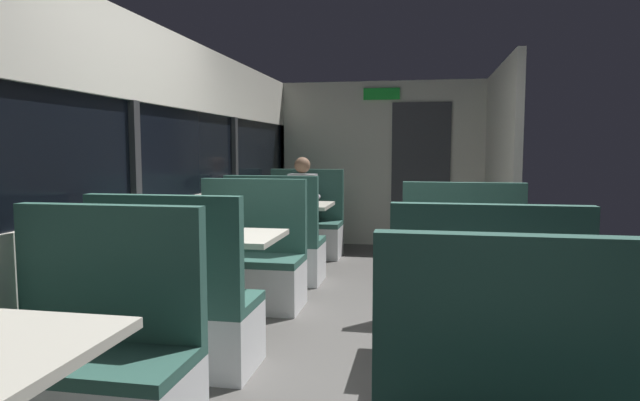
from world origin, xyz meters
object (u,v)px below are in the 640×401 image
dining_table_mid_window (219,248)px  bench_near_window_facing_entry (93,376)px  bench_rear_aisle_facing_end (483,348)px  bench_far_window_facing_entry (304,230)px  seated_passenger (303,215)px  bench_far_window_facing_end (276,250)px  dining_table_far_window (291,212)px  dining_table_rear_aisle (472,262)px  bench_mid_window_facing_end (178,317)px  bench_mid_window_facing_entry (249,269)px  bench_rear_aisle_facing_entry (463,284)px

dining_table_mid_window → bench_near_window_facing_entry: bearing=-90.0°
dining_table_mid_window → bench_rear_aisle_facing_end: 2.03m
bench_far_window_facing_entry → seated_passenger: bearing=-90.0°
bench_far_window_facing_end → bench_rear_aisle_facing_end: (1.79, -2.49, 0.00)m
dining_table_mid_window → dining_table_far_window: size_ratio=1.00×
dining_table_rear_aisle → bench_near_window_facing_entry: bearing=-142.1°
bench_mid_window_facing_end → bench_mid_window_facing_entry: bearing=90.0°
dining_table_far_window → bench_rear_aisle_facing_entry: size_ratio=0.82×
bench_near_window_facing_entry → bench_rear_aisle_facing_entry: (1.79, 2.09, 0.00)m
bench_far_window_facing_end → bench_far_window_facing_entry: size_ratio=1.00×
bench_mid_window_facing_end → bench_rear_aisle_facing_entry: bearing=33.8°
bench_rear_aisle_facing_end → bench_far_window_facing_entry: bearing=114.7°
bench_rear_aisle_facing_entry → dining_table_rear_aisle: bearing=-90.0°
dining_table_mid_window → bench_rear_aisle_facing_entry: bench_rear_aisle_facing_entry is taller
bench_mid_window_facing_entry → dining_table_far_window: bearing=90.0°
bench_mid_window_facing_end → dining_table_mid_window: bearing=90.0°
bench_rear_aisle_facing_end → bench_rear_aisle_facing_entry: same height
bench_rear_aisle_facing_entry → seated_passenger: seated_passenger is taller
dining_table_far_window → dining_table_rear_aisle: (1.79, -2.49, 0.00)m
dining_table_rear_aisle → bench_far_window_facing_end: bearing=134.9°
seated_passenger → bench_mid_window_facing_entry: bearing=-90.0°
dining_table_mid_window → bench_rear_aisle_facing_end: bearing=-26.7°
bench_near_window_facing_entry → bench_far_window_facing_entry: size_ratio=1.00×
dining_table_mid_window → bench_far_window_facing_entry: 3.01m
bench_near_window_facing_entry → bench_mid_window_facing_end: size_ratio=1.00×
bench_mid_window_facing_entry → bench_rear_aisle_facing_entry: same height
bench_near_window_facing_entry → dining_table_mid_window: size_ratio=1.22×
bench_far_window_facing_end → dining_table_rear_aisle: bearing=-45.1°
bench_mid_window_facing_end → dining_table_rear_aisle: size_ratio=1.22×
dining_table_far_window → seated_passenger: 0.64m
bench_near_window_facing_entry → bench_far_window_facing_end: same height
dining_table_far_window → bench_far_window_facing_entry: (0.00, 0.70, -0.31)m
bench_near_window_facing_entry → dining_table_far_window: (0.00, 3.89, 0.31)m
bench_near_window_facing_entry → dining_table_far_window: size_ratio=1.22×
bench_mid_window_facing_entry → bench_rear_aisle_facing_end: size_ratio=1.00×
dining_table_mid_window → dining_table_rear_aisle: size_ratio=1.00×
bench_mid_window_facing_entry → bench_rear_aisle_facing_entry: 1.80m
bench_mid_window_facing_end → bench_mid_window_facing_entry: 1.40m
dining_table_far_window → bench_rear_aisle_facing_end: (1.79, -3.19, -0.31)m
bench_far_window_facing_entry → bench_rear_aisle_facing_entry: 3.07m
dining_table_mid_window → bench_far_window_facing_entry: size_ratio=0.82×
bench_far_window_facing_end → seated_passenger: (0.00, 1.33, 0.21)m
bench_far_window_facing_end → dining_table_far_window: bearing=90.0°
bench_mid_window_facing_end → bench_rear_aisle_facing_end: 1.80m
bench_near_window_facing_entry → seated_passenger: size_ratio=0.87×
bench_rear_aisle_facing_entry → dining_table_mid_window: bearing=-164.4°
dining_table_far_window → bench_far_window_facing_entry: 0.77m
dining_table_far_window → seated_passenger: size_ratio=0.71×
bench_far_window_facing_end → bench_rear_aisle_facing_end: same height
dining_table_far_window → bench_far_window_facing_end: bench_far_window_facing_end is taller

